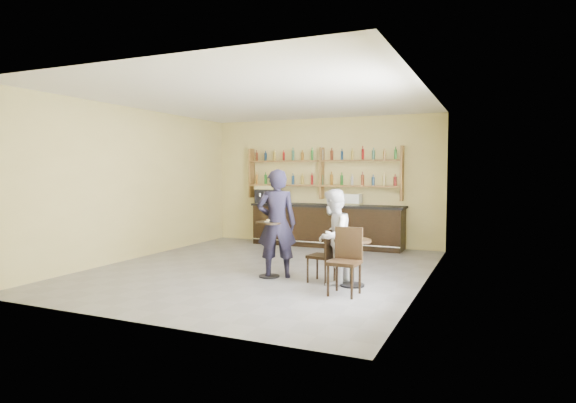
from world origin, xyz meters
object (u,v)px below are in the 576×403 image
at_px(man_main, 277,223).
at_px(cafe_table, 352,263).
at_px(pastry_case, 352,200).
at_px(chair_south, 344,262).
at_px(pedestal_table, 269,249).
at_px(patron_second, 333,237).
at_px(chair_west, 321,256).
at_px(espresso_machine, 268,194).
at_px(bar_counter, 327,225).

xyz_separation_m(man_main, cafe_table, (1.40, -0.11, -0.57)).
bearing_deg(pastry_case, cafe_table, -71.82).
bearing_deg(man_main, chair_south, 130.04).
bearing_deg(pedestal_table, patron_second, -1.57).
bearing_deg(pedestal_table, chair_west, -0.30).
height_order(espresso_machine, chair_west, espresso_machine).
distance_m(pedestal_table, man_main, 0.48).
relative_size(cafe_table, chair_west, 0.85).
bearing_deg(cafe_table, bar_counter, 114.84).
height_order(espresso_machine, cafe_table, espresso_machine).
distance_m(cafe_table, chair_west, 0.56).
height_order(bar_counter, pastry_case, pastry_case).
bearing_deg(chair_south, man_main, 156.72).
distance_m(bar_counter, chair_south, 4.70).
xyz_separation_m(pastry_case, man_main, (-0.30, -3.64, -0.23)).
relative_size(espresso_machine, cafe_table, 0.81).
bearing_deg(bar_counter, pedestal_table, -86.66).
distance_m(man_main, chair_south, 1.67).
bearing_deg(bar_counter, pastry_case, 0.00).
xyz_separation_m(cafe_table, chair_west, (-0.55, 0.05, 0.07)).
distance_m(bar_counter, patron_second, 3.99).
xyz_separation_m(man_main, chair_south, (1.45, -0.71, -0.44)).
distance_m(pastry_case, chair_south, 4.55).
bearing_deg(chair_west, cafe_table, 93.27).
bearing_deg(chair_south, pedestal_table, 160.07).
bearing_deg(cafe_table, patron_second, 176.17).
bearing_deg(patron_second, chair_west, -95.48).
height_order(pastry_case, cafe_table, pastry_case).
distance_m(cafe_table, patron_second, 0.52).
distance_m(pedestal_table, chair_south, 1.70).
xyz_separation_m(pedestal_table, cafe_table, (1.52, -0.06, -0.11)).
height_order(pedestal_table, chair_south, chair_south).
distance_m(pastry_case, man_main, 3.66).
bearing_deg(chair_south, chair_west, 135.42).
xyz_separation_m(espresso_machine, pastry_case, (2.25, 0.00, -0.08)).
relative_size(pedestal_table, chair_south, 0.97).
distance_m(man_main, chair_west, 0.99).
bearing_deg(patron_second, espresso_machine, -139.21).
relative_size(pedestal_table, patron_second, 0.62).
relative_size(espresso_machine, pastry_case, 1.36).
xyz_separation_m(bar_counter, cafe_table, (1.74, -3.75, -0.14)).
height_order(bar_counter, man_main, man_main).
xyz_separation_m(pastry_case, chair_west, (0.55, -3.70, -0.73)).
bearing_deg(man_main, espresso_machine, -85.82).
bearing_deg(chair_south, patron_second, 124.48).
xyz_separation_m(bar_counter, patron_second, (1.40, -3.73, 0.26)).
height_order(man_main, chair_west, man_main).
bearing_deg(chair_south, cafe_table, 97.47).
bearing_deg(man_main, pedestal_table, -0.70).
xyz_separation_m(pedestal_table, chair_west, (0.97, -0.01, -0.04)).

